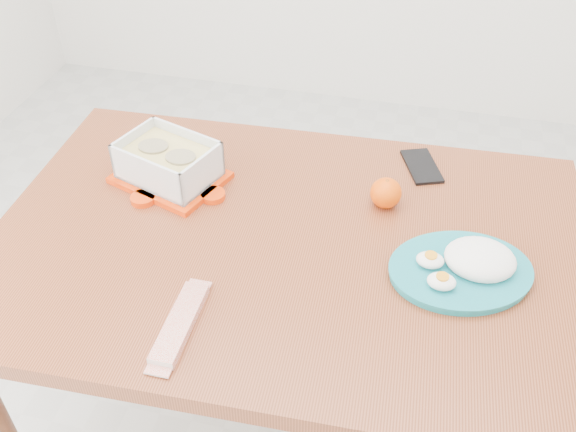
% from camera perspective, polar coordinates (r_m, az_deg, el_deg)
% --- Properties ---
extents(ground, '(3.50, 3.50, 0.00)m').
position_cam_1_polar(ground, '(2.00, 1.53, -14.84)').
color(ground, '#B7B7B2').
rests_on(ground, ground).
extents(dining_table, '(1.26, 0.87, 0.75)m').
position_cam_1_polar(dining_table, '(1.39, 0.00, -4.93)').
color(dining_table, brown).
rests_on(dining_table, ground).
extents(food_container, '(0.28, 0.24, 0.10)m').
position_cam_1_polar(food_container, '(1.47, -10.59, 4.69)').
color(food_container, '#E83806').
rests_on(food_container, dining_table).
extents(orange_fruit, '(0.07, 0.07, 0.07)m').
position_cam_1_polar(orange_fruit, '(1.40, 8.69, 2.04)').
color(orange_fruit, '#FF5205').
rests_on(orange_fruit, dining_table).
extents(rice_plate, '(0.35, 0.35, 0.07)m').
position_cam_1_polar(rice_plate, '(1.28, 15.64, -4.19)').
color(rice_plate, teal).
rests_on(rice_plate, dining_table).
extents(candy_bar, '(0.05, 0.19, 0.02)m').
position_cam_1_polar(candy_bar, '(1.17, -9.58, -9.38)').
color(candy_bar, red).
rests_on(candy_bar, dining_table).
extents(smartphone, '(0.11, 0.15, 0.01)m').
position_cam_1_polar(smartphone, '(1.55, 11.80, 4.35)').
color(smartphone, black).
rests_on(smartphone, dining_table).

